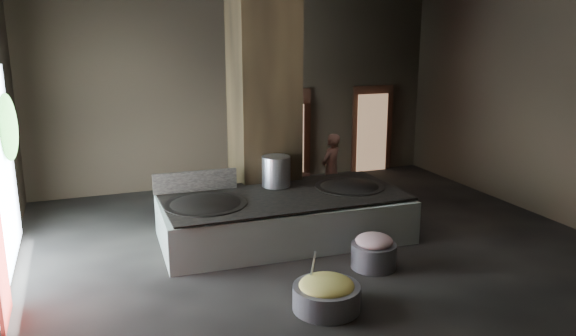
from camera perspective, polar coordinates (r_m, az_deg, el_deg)
name	(u,v)px	position (r m, az deg, el deg)	size (l,w,h in m)	color
floor	(314,246)	(10.19, 2.67, -7.91)	(10.00, 9.00, 0.10)	black
back_wall	(241,92)	(13.83, -4.78, 7.71)	(10.00, 0.10, 4.50)	black
front_wall	(504,188)	(5.79, 21.11, -1.94)	(10.00, 0.10, 4.50)	black
right_wall	(546,105)	(12.46, 24.75, 5.81)	(0.10, 9.00, 4.50)	black
pillar	(264,106)	(11.22, -2.49, 6.30)	(1.20, 1.20, 4.50)	black
hearth_platform	(284,218)	(10.29, -0.43, -5.10)	(4.41, 2.11, 0.77)	silver
platform_cap	(284,195)	(10.15, -0.44, -2.80)	(4.31, 2.07, 0.03)	black
wok_left	(206,208)	(9.74, -8.38, -4.09)	(1.39, 1.39, 0.38)	black
wok_left_rim	(205,205)	(9.72, -8.39, -3.69)	(1.42, 1.42, 0.05)	black
wok_right	(349,191)	(10.74, 6.25, -2.31)	(1.29, 1.29, 0.36)	black
wok_right_rim	(349,187)	(10.72, 6.26, -1.95)	(1.32, 1.32, 0.05)	black
stock_pot	(276,171)	(10.58, -1.22, -0.34)	(0.54, 0.54, 0.58)	#AAACB2
splash_guard	(195,181)	(10.41, -9.39, -1.33)	(1.53, 0.06, 0.38)	black
cook	(331,169)	(12.18, 4.40, -0.14)	(0.57, 0.37, 1.57)	brown
veg_basin	(326,297)	(7.89, 3.92, -12.98)	(0.93, 0.93, 0.34)	slate
veg_fill	(327,285)	(7.81, 3.94, -11.81)	(0.76, 0.76, 0.23)	#91B256
ladle	(312,269)	(7.80, 2.48, -10.22)	(0.03, 0.03, 0.73)	#AAACB2
meat_basin	(374,256)	(9.23, 8.68, -8.79)	(0.73, 0.73, 0.40)	slate
meat_fill	(374,241)	(9.14, 8.74, -7.34)	(0.60, 0.60, 0.23)	#A9656E
doorway_near	(289,136)	(14.28, 0.06, 3.29)	(1.18, 0.08, 2.38)	black
doorway_near_glow	(290,140)	(14.06, 0.21, 2.91)	(0.74, 0.04, 1.75)	#8C6647
doorway_far	(372,130)	(15.28, 8.52, 3.84)	(1.18, 0.08, 2.38)	black
doorway_far_glow	(372,133)	(15.14, 8.53, 3.55)	(0.87, 0.04, 2.06)	#8C6647
tree_silhouette	(8,127)	(10.14, -26.58, 3.73)	(0.28, 1.10, 1.10)	#194714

